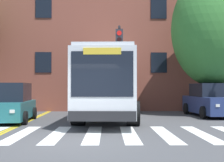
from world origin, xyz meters
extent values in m
plane|color=#4C4C4F|center=(0.00, 0.00, 0.00)|extent=(120.00, 120.00, 0.00)
cube|color=white|center=(-2.00, 1.70, 0.00)|extent=(0.60, 4.21, 0.01)
cube|color=white|center=(-0.74, 1.68, 0.00)|extent=(0.60, 4.21, 0.01)
cube|color=white|center=(0.51, 1.65, 0.00)|extent=(0.60, 4.21, 0.01)
cube|color=white|center=(1.77, 1.63, 0.00)|extent=(0.60, 4.21, 0.01)
cube|color=white|center=(3.02, 1.60, 0.00)|extent=(0.60, 4.21, 0.01)
cube|color=white|center=(4.28, 1.58, 0.00)|extent=(0.60, 4.21, 0.01)
cube|color=gold|center=(-2.85, 15.65, 0.00)|extent=(0.12, 36.00, 0.01)
cube|color=gold|center=(-2.69, 15.65, 0.00)|extent=(0.12, 36.00, 0.01)
cube|color=white|center=(1.22, 7.86, 1.78)|extent=(3.24, 12.31, 2.70)
cube|color=black|center=(2.45, 7.78, 2.05)|extent=(0.76, 11.18, 0.97)
cube|color=black|center=(-0.01, 7.94, 2.05)|extent=(0.76, 11.18, 0.97)
cube|color=black|center=(0.82, 1.78, 2.11)|extent=(2.20, 0.17, 1.62)
cube|color=yellow|center=(0.82, 1.77, 2.92)|extent=(1.35, 0.12, 0.24)
cube|color=#232326|center=(0.82, 1.75, 0.61)|extent=(2.40, 0.26, 0.36)
cube|color=silver|center=(1.22, 7.86, 3.21)|extent=(3.06, 11.81, 0.16)
cylinder|color=black|center=(2.14, 4.02, 0.52)|extent=(0.63, 1.08, 1.04)
cylinder|color=black|center=(-0.19, 4.17, 0.52)|extent=(0.63, 1.08, 1.04)
cylinder|color=black|center=(2.56, 10.52, 0.52)|extent=(0.63, 1.08, 1.04)
cylinder|color=black|center=(0.23, 10.67, 0.52)|extent=(0.63, 1.08, 1.04)
cylinder|color=black|center=(2.64, 11.62, 0.52)|extent=(0.63, 1.08, 1.04)
cylinder|color=black|center=(0.30, 11.77, 0.52)|extent=(0.63, 1.08, 1.04)
cube|color=#236B70|center=(-3.47, 5.69, 0.57)|extent=(1.88, 4.17, 0.81)
cube|color=black|center=(-3.48, 5.73, 1.41)|extent=(1.61, 2.32, 0.87)
cube|color=white|center=(-2.86, 3.66, 0.65)|extent=(0.20, 0.05, 0.14)
cylinder|color=black|center=(-2.56, 4.48, 0.30)|extent=(0.25, 0.61, 0.60)
cylinder|color=black|center=(-2.70, 7.00, 0.30)|extent=(0.25, 0.61, 0.60)
cylinder|color=black|center=(-4.39, 6.91, 0.30)|extent=(0.25, 0.61, 0.60)
cube|color=navy|center=(6.97, 8.34, 0.65)|extent=(1.94, 4.85, 0.93)
cube|color=black|center=(6.97, 8.48, 1.49)|extent=(1.69, 2.35, 0.75)
cube|color=white|center=(6.50, 5.90, 0.74)|extent=(0.20, 0.05, 0.14)
cylinder|color=black|center=(6.09, 6.82, 0.33)|extent=(0.24, 0.67, 0.66)
cylinder|color=black|center=(7.85, 9.85, 0.33)|extent=(0.24, 0.67, 0.66)
cylinder|color=black|center=(6.01, 9.80, 0.33)|extent=(0.24, 0.67, 0.66)
cylinder|color=#28282D|center=(1.88, 8.77, 2.49)|extent=(0.16, 0.16, 4.97)
cylinder|color=#28282D|center=(1.74, 6.86, 4.42)|extent=(0.39, 3.83, 0.11)
cube|color=#28282D|center=(1.61, 5.10, 3.82)|extent=(0.36, 0.30, 1.00)
cylinder|color=red|center=(1.60, 4.95, 4.12)|extent=(0.22, 0.05, 0.22)
cylinder|color=black|center=(1.60, 4.95, 3.82)|extent=(0.22, 0.05, 0.22)
cylinder|color=black|center=(1.60, 4.95, 3.52)|extent=(0.22, 0.05, 0.22)
cylinder|color=brown|center=(7.40, 9.03, 1.10)|extent=(0.73, 0.73, 2.21)
ellipsoid|color=#387A33|center=(7.40, 9.03, 5.04)|extent=(7.13, 7.17, 6.67)
cube|color=brown|center=(-3.18, 15.28, 6.68)|extent=(39.56, 6.34, 13.36)
cube|color=black|center=(-3.18, 12.08, 3.34)|extent=(1.10, 0.06, 1.40)
cube|color=black|center=(4.73, 12.08, 3.34)|extent=(1.10, 0.06, 1.40)
cube|color=black|center=(-3.18, 12.08, 7.08)|extent=(1.10, 0.06, 1.40)
cube|color=black|center=(4.73, 12.08, 7.08)|extent=(1.10, 0.06, 1.40)
camera|label=1|loc=(0.81, -9.22, 1.63)|focal=50.00mm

